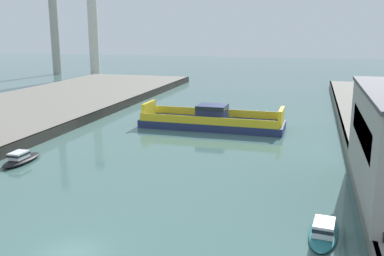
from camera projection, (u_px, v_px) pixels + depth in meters
The scene contains 7 objects.
ground_plane at pixel (72, 255), 27.39m from camera, with size 400.00×400.00×0.00m, color #476B66.
chain_ferry at pixel (212, 121), 62.46m from camera, with size 20.75×6.82×3.35m.
moored_boat_near_right at pixel (324, 230), 29.66m from camera, with size 2.53×6.20×1.25m.
moored_boat_mid_left at pixel (21, 158), 46.10m from camera, with size 2.07×5.78×1.29m.
bollard_right_aft at pixel (378, 213), 29.19m from camera, with size 0.32×0.32×0.71m.
smokestack_distant_a at pixel (93, 23), 128.39m from camera, with size 3.14×3.14×29.45m.
smokestack_distant_b at pixel (53, 8), 132.60m from camera, with size 2.86×2.86×38.24m.
Camera 1 is at (14.10, -21.88, 14.02)m, focal length 40.30 mm.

